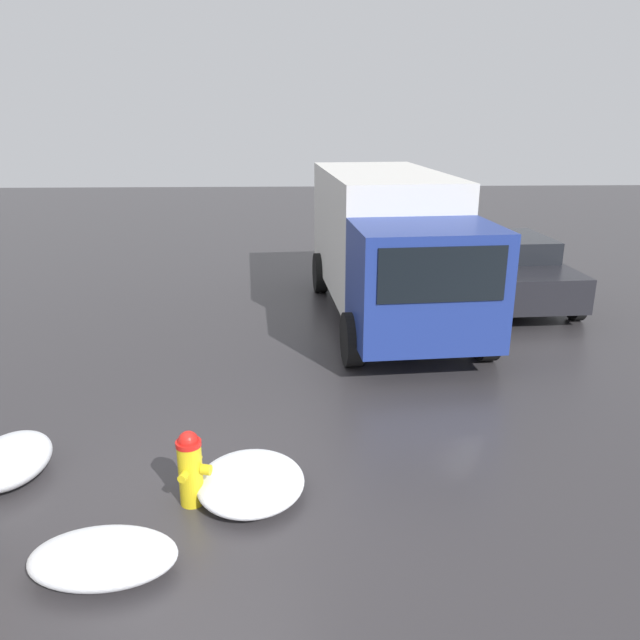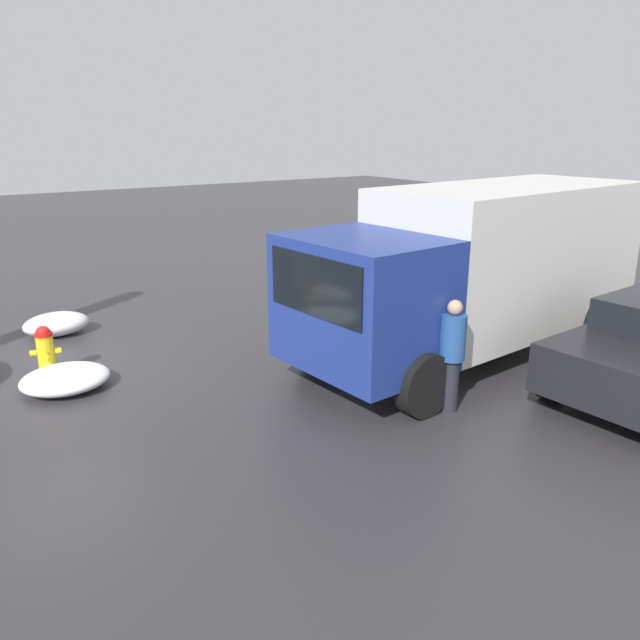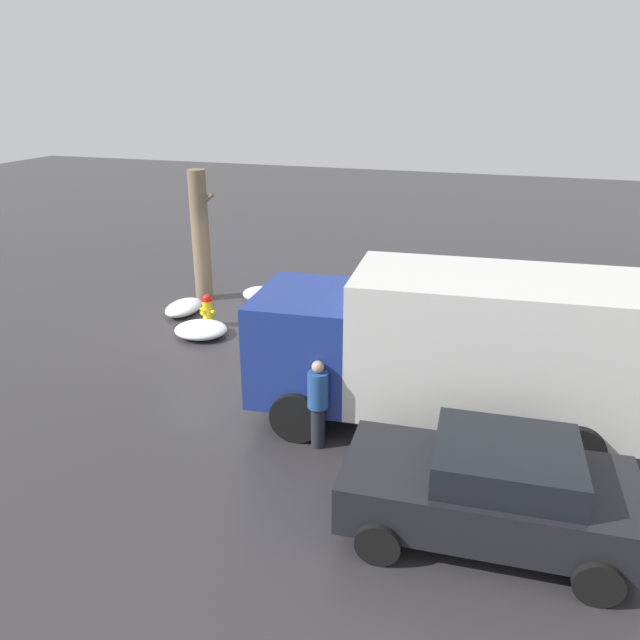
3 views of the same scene
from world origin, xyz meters
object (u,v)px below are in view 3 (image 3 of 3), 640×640
(delivery_truck, at_px, (454,345))
(pedestrian, at_px, (318,401))
(fire_hydrant, at_px, (208,310))
(parked_car, at_px, (491,488))
(tree_trunk, at_px, (201,236))

(delivery_truck, relative_size, pedestrian, 4.33)
(fire_hydrant, relative_size, parked_car, 0.21)
(tree_trunk, relative_size, parked_car, 0.91)
(tree_trunk, bearing_deg, parked_car, -42.49)
(fire_hydrant, relative_size, delivery_truck, 0.12)
(pedestrian, bearing_deg, parked_car, 8.18)
(tree_trunk, height_order, pedestrian, tree_trunk)
(fire_hydrant, bearing_deg, pedestrian, 59.02)
(delivery_truck, xyz_separation_m, parked_car, (0.88, -2.79, -0.81))
(pedestrian, bearing_deg, fire_hydrant, 168.55)
(tree_trunk, xyz_separation_m, parked_car, (8.38, -7.68, -1.07))
(fire_hydrant, height_order, tree_trunk, tree_trunk)
(fire_hydrant, distance_m, delivery_truck, 7.13)
(tree_trunk, bearing_deg, pedestrian, -48.95)
(fire_hydrant, distance_m, pedestrian, 6.20)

